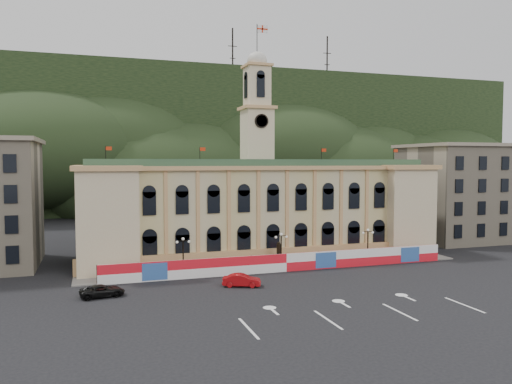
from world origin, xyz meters
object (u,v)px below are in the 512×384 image
object	(u,v)px
lamp_center	(281,247)
red_sedan	(242,280)
statue	(279,259)
black_suv	(102,291)

from	to	relation	value
lamp_center	red_sedan	size ratio (longest dim) A/B	1.05
statue	black_suv	world-z (taller)	statue
lamp_center	black_suv	size ratio (longest dim) A/B	0.99
lamp_center	black_suv	bearing A→B (deg)	-162.56
red_sedan	black_suv	world-z (taller)	red_sedan
statue	black_suv	size ratio (longest dim) A/B	0.72
statue	black_suv	xyz separation A→B (m)	(-24.50, -8.70, -0.50)
red_sedan	lamp_center	bearing A→B (deg)	-24.56
red_sedan	black_suv	bearing A→B (deg)	109.69
red_sedan	statue	bearing A→B (deg)	-21.22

